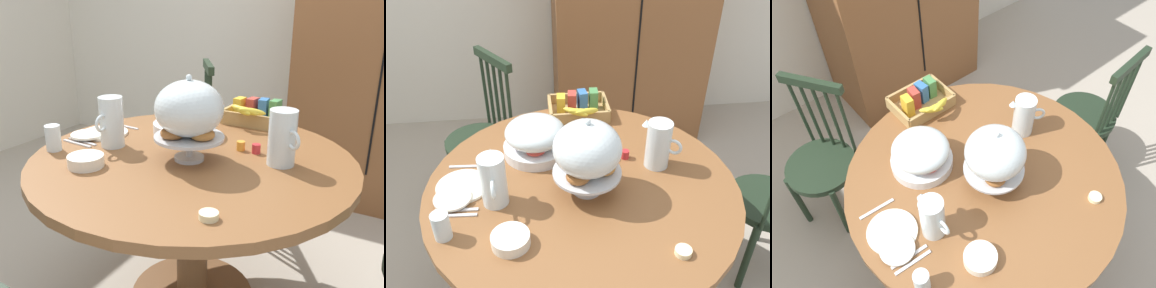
{
  "view_description": "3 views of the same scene",
  "coord_description": "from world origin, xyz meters",
  "views": [
    {
      "loc": [
        0.94,
        -1.42,
        1.36
      ],
      "look_at": [
        0.15,
        -0.06,
        0.79
      ],
      "focal_mm": 38.55,
      "sensor_mm": 36.0,
      "label": 1
    },
    {
      "loc": [
        -0.03,
        -1.4,
        1.87
      ],
      "look_at": [
        0.15,
        0.09,
        0.84
      ],
      "focal_mm": 38.73,
      "sensor_mm": 36.0,
      "label": 2
    },
    {
      "loc": [
        -0.63,
        -0.83,
        2.29
      ],
      "look_at": [
        0.15,
        0.09,
        0.84
      ],
      "focal_mm": 37.01,
      "sensor_mm": 36.0,
      "label": 3
    }
  ],
  "objects": [
    {
      "name": "fruit_platter_covered",
      "position": [
        -0.04,
        0.19,
        0.83
      ],
      "size": [
        0.3,
        0.3,
        0.18
      ],
      "color": "silver",
      "rests_on": "dining_table"
    },
    {
      "name": "orange_juice_pitcher",
      "position": [
        -0.21,
        -0.13,
        0.84
      ],
      "size": [
        0.1,
        0.19,
        0.22
      ],
      "color": "silver",
      "rests_on": "dining_table"
    },
    {
      "name": "windsor_chair_by_cabinet",
      "position": [
        -0.37,
        0.76,
        0.45
      ],
      "size": [
        0.46,
        0.46,
        0.97
      ],
      "color": "#1E2D1E",
      "rests_on": "ground_plane"
    },
    {
      "name": "dinner_fork",
      "position": [
        -0.37,
        -0.19,
        0.74
      ],
      "size": [
        0.17,
        0.03,
        0.01
      ],
      "primitive_type": "cube",
      "rotation": [
        0.0,
        0.0,
        3.08
      ],
      "color": "silver",
      "rests_on": "dining_table"
    },
    {
      "name": "jam_jar_strawberry",
      "position": [
        0.37,
        0.1,
        0.76
      ],
      "size": [
        0.04,
        0.04,
        0.04
      ],
      "primitive_type": "cylinder",
      "color": "#B7282D",
      "rests_on": "dining_table"
    },
    {
      "name": "butter_dish",
      "position": [
        0.45,
        -0.48,
        0.75
      ],
      "size": [
        0.06,
        0.06,
        0.02
      ],
      "primitive_type": "cylinder",
      "color": "beige",
      "rests_on": "dining_table"
    },
    {
      "name": "windsor_chair_near_window",
      "position": [
        1.11,
        0.01,
        0.45
      ],
      "size": [
        0.4,
        0.4,
        0.97
      ],
      "color": "#1E2D1E",
      "rests_on": "ground_plane"
    },
    {
      "name": "milk_pitcher",
      "position": [
        0.49,
        0.04,
        0.84
      ],
      "size": [
        0.17,
        0.13,
        0.22
      ],
      "color": "silver",
      "rests_on": "dining_table"
    },
    {
      "name": "pastry_stand_with_dome",
      "position": [
        0.16,
        -0.1,
        0.94
      ],
      "size": [
        0.28,
        0.28,
        0.34
      ],
      "color": "silver",
      "rests_on": "dining_table"
    },
    {
      "name": "jam_jar_apricot",
      "position": [
        0.3,
        0.1,
        0.76
      ],
      "size": [
        0.04,
        0.04,
        0.04
      ],
      "primitive_type": "cylinder",
      "color": "orange",
      "rests_on": "dining_table"
    },
    {
      "name": "ground_plane",
      "position": [
        0.0,
        0.0,
        0.0
      ],
      "size": [
        10.0,
        10.0,
        0.0
      ],
      "primitive_type": "plane",
      "color": "#A89E8E"
    },
    {
      "name": "soup_spoon",
      "position": [
        -0.34,
        0.12,
        0.74
      ],
      "size": [
        0.17,
        0.03,
        0.01
      ],
      "primitive_type": "cube",
      "rotation": [
        0.0,
        0.0,
        3.08
      ],
      "color": "silver",
      "rests_on": "dining_table"
    },
    {
      "name": "china_plate_large",
      "position": [
        -0.35,
        -0.02,
        0.75
      ],
      "size": [
        0.22,
        0.22,
        0.01
      ],
      "primitive_type": "cylinder",
      "color": "white",
      "rests_on": "dining_table"
    },
    {
      "name": "cereal_basket",
      "position": [
        0.2,
        0.51,
        0.79
      ],
      "size": [
        0.32,
        0.3,
        0.12
      ],
      "color": "tan",
      "rests_on": "dining_table"
    },
    {
      "name": "cereal_bowl",
      "position": [
        -0.15,
        -0.36,
        0.76
      ],
      "size": [
        0.14,
        0.14,
        0.04
      ],
      "primitive_type": "cylinder",
      "color": "white",
      "rests_on": "dining_table"
    },
    {
      "name": "table_knife",
      "position": [
        -0.36,
        -0.16,
        0.74
      ],
      "size": [
        0.17,
        0.03,
        0.01
      ],
      "primitive_type": "cube",
      "rotation": [
        0.0,
        0.0,
        3.08
      ],
      "color": "silver",
      "rests_on": "dining_table"
    },
    {
      "name": "drinking_glass",
      "position": [
        -0.39,
        -0.3,
        0.8
      ],
      "size": [
        0.06,
        0.06,
        0.11
      ],
      "primitive_type": "cylinder",
      "color": "silver",
      "rests_on": "dining_table"
    },
    {
      "name": "dining_table",
      "position": [
        0.15,
        -0.06,
        0.55
      ],
      "size": [
        1.32,
        1.32,
        0.74
      ],
      "color": "brown",
      "rests_on": "ground_plane"
    },
    {
      "name": "china_plate_small",
      "position": [
        -0.38,
        -0.11,
        0.76
      ],
      "size": [
        0.15,
        0.15,
        0.01
      ],
      "primitive_type": "cylinder",
      "color": "white",
      "rests_on": "china_plate_large"
    }
  ]
}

